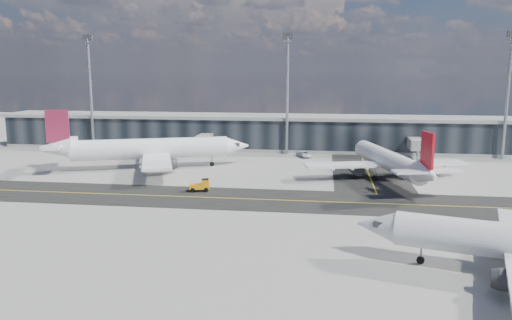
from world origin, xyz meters
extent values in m
plane|color=gray|center=(0.00, 0.00, 0.00)|extent=(300.00, 300.00, 0.00)
cube|color=black|center=(0.00, 4.00, 0.01)|extent=(180.00, 14.00, 0.02)
cube|color=black|center=(18.00, 35.00, 0.01)|extent=(14.00, 50.00, 0.02)
cube|color=yellow|center=(0.00, 4.00, 0.03)|extent=(180.00, 0.25, 0.01)
cube|color=yellow|center=(18.00, 35.00, 0.03)|extent=(0.25, 50.00, 0.01)
cube|color=black|center=(0.00, 55.00, 4.00)|extent=(150.00, 12.00, 8.00)
cube|color=gray|center=(0.00, 55.00, 8.40)|extent=(152.00, 13.00, 0.80)
cube|color=gray|center=(0.00, 55.00, 0.40)|extent=(150.00, 12.20, 0.80)
cube|color=gray|center=(-20.00, 47.00, 3.50)|extent=(3.00, 10.00, 2.40)
cylinder|color=gray|center=(-20.00, 42.00, 1.20)|extent=(0.60, 0.60, 2.40)
cube|color=gray|center=(30.00, 47.00, 3.50)|extent=(3.00, 10.00, 2.40)
cylinder|color=gray|center=(30.00, 42.00, 1.20)|extent=(0.60, 0.60, 2.40)
cylinder|color=gray|center=(-50.00, 48.00, 14.00)|extent=(0.70, 0.70, 28.00)
cube|color=#2D2D30|center=(-50.00, 48.00, 28.20)|extent=(2.50, 0.50, 1.40)
cylinder|color=gray|center=(0.00, 48.00, 14.00)|extent=(0.70, 0.70, 28.00)
cube|color=#2D2D30|center=(0.00, 48.00, 28.20)|extent=(2.50, 0.50, 1.40)
cylinder|color=gray|center=(50.00, 48.00, 14.00)|extent=(0.70, 0.70, 28.00)
cylinder|color=white|center=(-26.61, 25.89, 4.24)|extent=(31.38, 14.64, 4.24)
cone|color=white|center=(-9.64, 31.93, 4.24)|extent=(6.41, 5.77, 4.24)
cone|color=white|center=(-44.09, 19.68, 4.88)|extent=(7.41, 6.12, 4.24)
cube|color=white|center=(-25.61, 26.25, 3.18)|extent=(17.06, 35.73, 0.53)
cylinder|color=#2D2D30|center=(-26.75, 32.60, 2.01)|extent=(5.01, 3.79, 2.44)
cylinder|color=#2D2D30|center=(-22.49, 20.61, 2.01)|extent=(5.01, 3.79, 2.44)
cube|color=silver|center=(-26.75, 32.60, 2.86)|extent=(2.14, 1.11, 0.85)
cube|color=silver|center=(-22.49, 20.61, 2.86)|extent=(2.14, 1.11, 0.85)
cube|color=#671C41|center=(-43.59, 19.86, 9.33)|extent=(4.35, 1.94, 6.57)
cube|color=white|center=(-44.09, 19.68, 5.51)|extent=(7.05, 12.98, 0.37)
cube|color=#2D2D30|center=(-10.14, 31.75, 4.66)|extent=(2.78, 2.91, 0.74)
cylinder|color=gray|center=(-14.63, 30.15, 1.27)|extent=(0.32, 0.32, 2.12)
cylinder|color=black|center=(-14.63, 30.15, 0.48)|extent=(1.02, 0.67, 0.95)
cylinder|color=black|center=(-28.68, 28.53, 0.58)|extent=(1.28, 0.89, 1.17)
cylinder|color=black|center=(-26.55, 22.54, 0.58)|extent=(1.28, 0.89, 1.17)
cylinder|color=white|center=(21.04, 22.22, 3.66)|extent=(10.70, 27.45, 3.66)
cone|color=white|center=(16.97, 37.24, 3.66)|extent=(4.73, 5.37, 3.66)
cone|color=white|center=(25.22, 6.77, 4.21)|extent=(4.97, 6.25, 3.66)
cube|color=white|center=(20.80, 23.11, 2.74)|extent=(31.22, 12.54, 0.46)
cylinder|color=#2D2D30|center=(15.26, 22.56, 1.74)|extent=(3.03, 4.26, 2.10)
cylinder|color=#2D2D30|center=(25.86, 25.42, 1.74)|extent=(3.03, 4.26, 2.10)
cube|color=silver|center=(15.26, 22.56, 2.47)|extent=(0.83, 1.86, 0.73)
cube|color=silver|center=(25.86, 25.42, 2.47)|extent=(0.83, 1.86, 0.73)
cube|color=red|center=(25.10, 7.21, 8.05)|extent=(1.40, 3.82, 5.67)
cube|color=white|center=(25.22, 6.77, 4.76)|extent=(11.27, 5.34, 0.32)
cube|color=#2D2D30|center=(17.09, 36.79, 4.03)|extent=(2.42, 2.29, 0.64)
cylinder|color=gray|center=(18.17, 32.82, 1.10)|extent=(0.27, 0.27, 1.83)
cylinder|color=black|center=(18.17, 32.82, 0.41)|extent=(0.52, 0.88, 0.82)
cylinder|color=black|center=(18.63, 20.62, 0.50)|extent=(0.70, 1.09, 1.01)
cylinder|color=black|center=(23.92, 22.06, 0.50)|extent=(0.70, 1.09, 1.01)
cone|color=silver|center=(15.25, -18.90, 3.65)|extent=(5.37, 4.74, 3.65)
cube|color=#2D2D30|center=(15.69, -19.02, 4.01)|extent=(2.30, 2.42, 0.64)
cylinder|color=gray|center=(19.64, -20.13, 1.09)|extent=(0.27, 0.27, 1.82)
cylinder|color=black|center=(19.64, -20.13, 0.41)|extent=(0.88, 0.53, 0.82)
cube|color=orange|center=(-11.71, 7.91, 0.84)|extent=(3.61, 2.23, 0.78)
cube|color=orange|center=(-10.72, 8.12, 1.57)|extent=(1.51, 1.68, 1.01)
cube|color=black|center=(-10.72, 8.12, 1.96)|extent=(1.38, 1.60, 0.28)
cylinder|color=black|center=(-10.77, 8.86, 0.39)|extent=(0.82, 0.44, 0.78)
cylinder|color=black|center=(-10.47, 7.43, 0.39)|extent=(0.82, 0.44, 0.78)
cylinder|color=black|center=(-12.96, 8.40, 0.39)|extent=(0.82, 0.44, 0.78)
cylinder|color=black|center=(-12.66, 6.97, 0.39)|extent=(0.82, 0.44, 0.78)
imported|color=white|center=(4.50, 44.00, 0.70)|extent=(4.43, 5.55, 1.40)
camera|label=1|loc=(9.20, -72.45, 20.42)|focal=35.00mm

